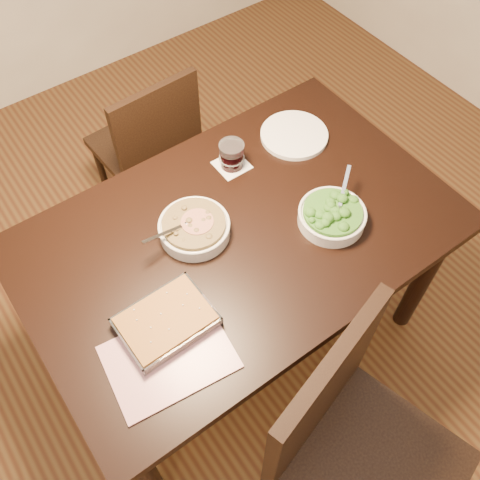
{
  "coord_description": "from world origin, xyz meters",
  "views": [
    {
      "loc": [
        -0.59,
        -0.82,
        2.15
      ],
      "look_at": [
        -0.04,
        -0.06,
        0.8
      ],
      "focal_mm": 40.0,
      "sensor_mm": 36.0,
      "label": 1
    }
  ],
  "objects_px": {
    "table": "(239,248)",
    "wine_tumbler": "(232,155)",
    "chair_near": "(350,442)",
    "chair_far": "(150,145)",
    "dinner_plate": "(294,135)",
    "stew_bowl": "(194,227)",
    "broccoli_bowl": "(332,215)",
    "baking_dish": "(166,322)"
  },
  "relations": [
    {
      "from": "chair_near",
      "to": "chair_far",
      "type": "relative_size",
      "value": 1.19
    },
    {
      "from": "dinner_plate",
      "to": "chair_far",
      "type": "distance_m",
      "value": 0.7
    },
    {
      "from": "wine_tumbler",
      "to": "chair_far",
      "type": "bearing_deg",
      "value": 97.7
    },
    {
      "from": "wine_tumbler",
      "to": "table",
      "type": "bearing_deg",
      "value": -120.62
    },
    {
      "from": "dinner_plate",
      "to": "chair_far",
      "type": "relative_size",
      "value": 0.3
    },
    {
      "from": "dinner_plate",
      "to": "baking_dish",
      "type": "bearing_deg",
      "value": -154.0
    },
    {
      "from": "stew_bowl",
      "to": "chair_near",
      "type": "distance_m",
      "value": 0.79
    },
    {
      "from": "table",
      "to": "stew_bowl",
      "type": "height_order",
      "value": "stew_bowl"
    },
    {
      "from": "baking_dish",
      "to": "chair_far",
      "type": "bearing_deg",
      "value": 63.63
    },
    {
      "from": "dinner_plate",
      "to": "broccoli_bowl",
      "type": "bearing_deg",
      "value": -111.82
    },
    {
      "from": "wine_tumbler",
      "to": "dinner_plate",
      "type": "relative_size",
      "value": 0.39
    },
    {
      "from": "chair_far",
      "to": "dinner_plate",
      "type": "bearing_deg",
      "value": 119.17
    },
    {
      "from": "table",
      "to": "broccoli_bowl",
      "type": "height_order",
      "value": "broccoli_bowl"
    },
    {
      "from": "table",
      "to": "chair_near",
      "type": "xyz_separation_m",
      "value": [
        -0.1,
        -0.68,
        -0.1
      ]
    },
    {
      "from": "stew_bowl",
      "to": "dinner_plate",
      "type": "bearing_deg",
      "value": 16.04
    },
    {
      "from": "table",
      "to": "wine_tumbler",
      "type": "relative_size",
      "value": 14.27
    },
    {
      "from": "stew_bowl",
      "to": "wine_tumbler",
      "type": "height_order",
      "value": "wine_tumbler"
    },
    {
      "from": "chair_near",
      "to": "table",
      "type": "bearing_deg",
      "value": 66.49
    },
    {
      "from": "table",
      "to": "wine_tumbler",
      "type": "distance_m",
      "value": 0.33
    },
    {
      "from": "stew_bowl",
      "to": "chair_far",
      "type": "relative_size",
      "value": 0.31
    },
    {
      "from": "wine_tumbler",
      "to": "dinner_plate",
      "type": "height_order",
      "value": "wine_tumbler"
    },
    {
      "from": "broccoli_bowl",
      "to": "baking_dish",
      "type": "xyz_separation_m",
      "value": [
        -0.63,
        -0.01,
        -0.01
      ]
    },
    {
      "from": "stew_bowl",
      "to": "dinner_plate",
      "type": "height_order",
      "value": "stew_bowl"
    },
    {
      "from": "broccoli_bowl",
      "to": "chair_far",
      "type": "xyz_separation_m",
      "value": [
        -0.19,
        0.92,
        -0.31
      ]
    },
    {
      "from": "wine_tumbler",
      "to": "chair_far",
      "type": "height_order",
      "value": "wine_tumbler"
    },
    {
      "from": "broccoli_bowl",
      "to": "chair_near",
      "type": "bearing_deg",
      "value": -124.12
    },
    {
      "from": "wine_tumbler",
      "to": "dinner_plate",
      "type": "bearing_deg",
      "value": -3.8
    },
    {
      "from": "chair_near",
      "to": "chair_far",
      "type": "height_order",
      "value": "chair_near"
    },
    {
      "from": "dinner_plate",
      "to": "chair_near",
      "type": "xyz_separation_m",
      "value": [
        -0.52,
        -0.91,
        -0.2
      ]
    },
    {
      "from": "baking_dish",
      "to": "wine_tumbler",
      "type": "distance_m",
      "value": 0.65
    },
    {
      "from": "table",
      "to": "dinner_plate",
      "type": "bearing_deg",
      "value": 29.07
    },
    {
      "from": "wine_tumbler",
      "to": "broccoli_bowl",
      "type": "bearing_deg",
      "value": -73.08
    },
    {
      "from": "wine_tumbler",
      "to": "baking_dish",
      "type": "bearing_deg",
      "value": -142.07
    },
    {
      "from": "baking_dish",
      "to": "dinner_plate",
      "type": "bearing_deg",
      "value": 25.11
    },
    {
      "from": "table",
      "to": "chair_far",
      "type": "xyz_separation_m",
      "value": [
        0.08,
        0.78,
        -0.19
      ]
    },
    {
      "from": "table",
      "to": "dinner_plate",
      "type": "relative_size",
      "value": 5.63
    },
    {
      "from": "dinner_plate",
      "to": "chair_far",
      "type": "height_order",
      "value": "chair_far"
    },
    {
      "from": "baking_dish",
      "to": "dinner_plate",
      "type": "height_order",
      "value": "baking_dish"
    },
    {
      "from": "stew_bowl",
      "to": "chair_far",
      "type": "bearing_deg",
      "value": 74.23
    },
    {
      "from": "table",
      "to": "chair_near",
      "type": "height_order",
      "value": "chair_near"
    },
    {
      "from": "stew_bowl",
      "to": "table",
      "type": "bearing_deg",
      "value": -32.7
    },
    {
      "from": "table",
      "to": "chair_far",
      "type": "height_order",
      "value": "chair_far"
    }
  ]
}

